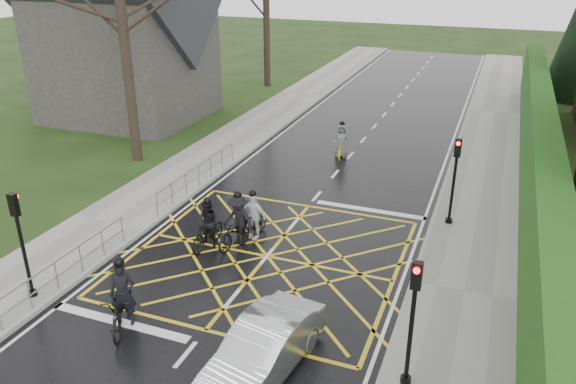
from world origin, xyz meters
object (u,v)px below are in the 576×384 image
Objects in this scene: cyclist_front at (253,221)px; car at (263,349)px; cyclist_lead at (341,145)px; cyclist_mid at (238,225)px; cyclist_back at (208,229)px; cyclist_rear at (122,304)px.

cyclist_front is 0.46× the size of car.
cyclist_front is 6.50m from car.
cyclist_front reaches higher than cyclist_lead.
cyclist_front is at bearing 75.49° from cyclist_mid.
cyclist_back is 0.97m from cyclist_mid.
cyclist_rear reaches higher than cyclist_mid.
cyclist_lead is (0.52, 8.75, -0.05)m from cyclist_front.
cyclist_rear is 1.06× the size of cyclist_mid.
cyclist_back is at bearing -112.08° from cyclist_lead.
cyclist_rear is 4.46m from cyclist_back.
car is at bearing -44.48° from cyclist_back.
cyclist_mid is 0.52× the size of car.
cyclist_back is 0.96× the size of cyclist_lead.
cyclist_front is 8.77m from cyclist_lead.
cyclist_rear reaches higher than cyclist_back.
cyclist_front is (1.11, 1.05, -0.02)m from cyclist_back.
cyclist_back is 0.99× the size of cyclist_front.
cyclist_lead reaches higher than car.
cyclist_rear reaches higher than cyclist_lead.
cyclist_mid is (0.87, 4.95, 0.04)m from cyclist_rear.
cyclist_mid reaches higher than cyclist_back.
cyclist_front is (0.27, 0.56, -0.05)m from cyclist_mid.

